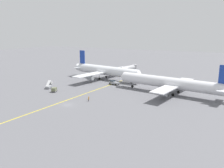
# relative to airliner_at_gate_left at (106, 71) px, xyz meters

# --- Properties ---
(ground_plane) EXTENTS (600.00, 600.00, 0.00)m
(ground_plane) POSITION_rel_airliner_at_gate_left_xyz_m (13.73, -53.25, -5.46)
(ground_plane) COLOR slate
(taxiway_stripe) EXTENTS (4.26, 119.96, 0.01)m
(taxiway_stripe) POSITION_rel_airliner_at_gate_left_xyz_m (9.29, -43.25, -5.46)
(taxiway_stripe) COLOR yellow
(taxiway_stripe) RESTS_ON ground
(airliner_at_gate_left) EXTENTS (51.96, 49.20, 17.12)m
(airliner_at_gate_left) POSITION_rel_airliner_at_gate_left_xyz_m (0.00, 0.00, 0.00)
(airliner_at_gate_left) COLOR white
(airliner_at_gate_left) RESTS_ON ground
(airliner_being_pushed) EXTENTS (56.92, 39.17, 15.82)m
(airliner_being_pushed) POSITION_rel_airliner_at_gate_left_xyz_m (44.92, -15.01, -0.18)
(airliner_being_pushed) COLOR silver
(airliner_being_pushed) RESTS_ON ground
(pushback_tug) EXTENTS (9.15, 3.80, 2.84)m
(pushback_tug) POSITION_rel_airliner_at_gate_left_xyz_m (11.81, -10.94, -4.26)
(pushback_tug) COLOR gray
(pushback_tug) RESTS_ON ground
(gse_stair_truck_yellow) EXTENTS (3.53, 4.94, 4.06)m
(gse_stair_truck_yellow) POSITION_rel_airliner_at_gate_left_xyz_m (-13.76, -36.13, -4.43)
(gse_stair_truck_yellow) COLOR gray
(gse_stair_truck_yellow) RESTS_ON ground
(gse_baggage_cart_trailing) EXTENTS (3.04, 2.22, 1.71)m
(gse_baggage_cart_trailing) POSITION_rel_airliner_at_gate_left_xyz_m (-20.62, -28.27, -4.60)
(gse_baggage_cart_trailing) COLOR silver
(gse_baggage_cart_trailing) RESTS_ON ground
(gse_container_dolly_flat) EXTENTS (3.22, 3.78, 2.15)m
(gse_container_dolly_flat) POSITION_rel_airliner_at_gate_left_xyz_m (-5.83, -40.29, -4.29)
(gse_container_dolly_flat) COLOR slate
(gse_container_dolly_flat) RESTS_ON ground
(ground_crew_wing_walker_right) EXTENTS (0.40, 0.43, 1.57)m
(ground_crew_wing_walker_right) POSITION_rel_airliner_at_gate_left_xyz_m (16.88, -42.60, -4.65)
(ground_crew_wing_walker_right) COLOR #2D3351
(ground_crew_wing_walker_right) RESTS_ON ground
(ground_crew_ramp_agent_by_cones) EXTENTS (0.50, 0.36, 1.72)m
(ground_crew_ramp_agent_by_cones) POSITION_rel_airliner_at_gate_left_xyz_m (18.43, -45.04, -4.56)
(ground_crew_ramp_agent_by_cones) COLOR black
(ground_crew_ramp_agent_by_cones) RESTS_ON ground
(jet_bridge) EXTENTS (6.40, 17.86, 5.62)m
(jet_bridge) POSITION_rel_airliner_at_gate_left_xyz_m (2.92, 28.13, -1.61)
(jet_bridge) COLOR #B7B7BC
(jet_bridge) RESTS_ON ground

